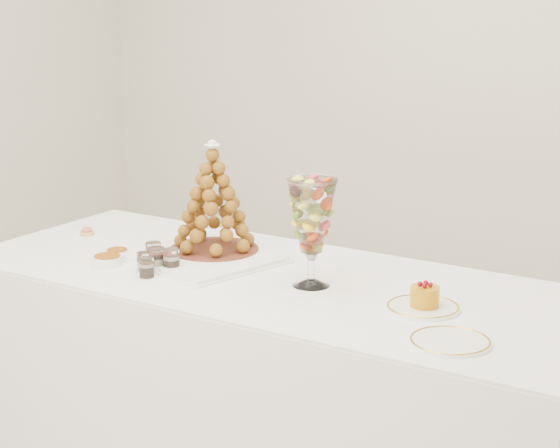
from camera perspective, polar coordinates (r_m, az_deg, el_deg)
The scene contains 15 objects.
buffet_table at distance 3.25m, azimuth -0.52°, elevation -10.15°, with size 2.20×0.92×0.83m.
lace_tray at distance 3.32m, azimuth -5.26°, elevation -1.89°, with size 0.55×0.41×0.02m, color white.
macaron_vase at distance 2.94m, azimuth 1.95°, elevation 0.41°, with size 0.16×0.16×0.35m.
cake_plate at distance 2.82m, azimuth 8.71°, elevation -5.06°, with size 0.22×0.22×0.01m, color white.
spare_plate at distance 2.57m, azimuth 10.33°, elevation -7.07°, with size 0.22×0.22×0.01m, color white.
pink_tart at distance 3.67m, azimuth -11.68°, elevation -0.46°, with size 0.05×0.05×0.03m.
verrine_a at distance 3.27m, azimuth -7.72°, elevation -1.73°, with size 0.05×0.05×0.07m, color white.
verrine_b at distance 3.18m, azimuth -7.56°, elevation -2.11°, with size 0.06×0.06×0.08m, color white.
verrine_c at distance 3.16m, azimuth -6.64°, elevation -2.20°, with size 0.06×0.06×0.08m, color white.
verrine_d at distance 3.18m, azimuth -8.30°, elevation -2.27°, with size 0.05×0.05×0.06m, color white.
verrine_e at distance 3.11m, azimuth -8.14°, elevation -2.63°, with size 0.05×0.05×0.07m, color white.
ramekin_back at distance 3.36m, azimuth -9.89°, elevation -1.78°, with size 0.08×0.08×0.02m, color white.
ramekin_front at distance 3.27m, azimuth -10.48°, elevation -2.21°, with size 0.10×0.10×0.03m, color white.
croquembouche at distance 3.30m, azimuth -4.09°, elevation 1.64°, with size 0.33×0.33×0.39m.
mousse_cake at distance 2.81m, azimuth 8.81°, elevation -4.36°, with size 0.09×0.09×0.08m.
Camera 1 is at (1.75, -2.26, 1.76)m, focal length 60.00 mm.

